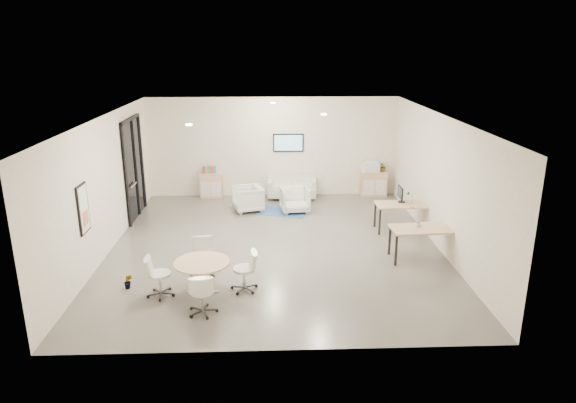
# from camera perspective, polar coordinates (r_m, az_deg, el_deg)

# --- Properties ---
(room_shell) EXTENTS (9.60, 10.60, 4.80)m
(room_shell) POSITION_cam_1_polar(r_m,az_deg,el_deg) (12.24, -1.49, 1.96)
(room_shell) COLOR #55534E
(room_shell) RESTS_ON ground
(glass_door) EXTENTS (0.09, 1.90, 2.85)m
(glass_door) POSITION_cam_1_polar(r_m,az_deg,el_deg) (15.18, -16.75, 3.86)
(glass_door) COLOR black
(glass_door) RESTS_ON room_shell
(artwork) EXTENTS (0.05, 0.54, 1.04)m
(artwork) POSITION_cam_1_polar(r_m,az_deg,el_deg) (11.38, -21.80, -0.77)
(artwork) COLOR black
(artwork) RESTS_ON room_shell
(wall_tv) EXTENTS (0.98, 0.06, 0.58)m
(wall_tv) POSITION_cam_1_polar(r_m,az_deg,el_deg) (16.57, 0.03, 6.55)
(wall_tv) COLOR black
(wall_tv) RESTS_ON room_shell
(ceiling_spots) EXTENTS (3.14, 4.14, 0.03)m
(ceiling_spots) POSITION_cam_1_polar(r_m,az_deg,el_deg) (12.74, -2.51, 9.81)
(ceiling_spots) COLOR #FFEAC6
(ceiling_spots) RESTS_ON room_shell
(sideboard_left) EXTENTS (0.72, 0.38, 0.81)m
(sideboard_left) POSITION_cam_1_polar(r_m,az_deg,el_deg) (16.79, -8.53, 1.78)
(sideboard_left) COLOR tan
(sideboard_left) RESTS_ON room_shell
(sideboard_right) EXTENTS (0.83, 0.40, 0.83)m
(sideboard_right) POSITION_cam_1_polar(r_m,az_deg,el_deg) (17.02, 9.49, 1.98)
(sideboard_right) COLOR tan
(sideboard_right) RESTS_ON room_shell
(books) EXTENTS (0.42, 0.14, 0.22)m
(books) POSITION_cam_1_polar(r_m,az_deg,el_deg) (16.67, -8.73, 3.50)
(books) COLOR red
(books) RESTS_ON sideboard_left
(printer) EXTENTS (0.58, 0.50, 0.37)m
(printer) POSITION_cam_1_polar(r_m,az_deg,el_deg) (16.85, 9.11, 3.90)
(printer) COLOR white
(printer) RESTS_ON sideboard_right
(loveseat) EXTENTS (1.57, 0.85, 0.58)m
(loveseat) POSITION_cam_1_polar(r_m,az_deg,el_deg) (16.56, 0.44, 1.43)
(loveseat) COLOR silver
(loveseat) RESTS_ON room_shell
(blue_rug) EXTENTS (1.60, 1.31, 0.01)m
(blue_rug) POSITION_cam_1_polar(r_m,az_deg,el_deg) (15.29, -0.53, -1.13)
(blue_rug) COLOR #2F5A90
(blue_rug) RESTS_ON room_shell
(armchair_left) EXTENTS (0.95, 0.98, 0.83)m
(armchair_left) POSITION_cam_1_polar(r_m,az_deg,el_deg) (15.31, -4.50, 0.45)
(armchair_left) COLOR silver
(armchair_left) RESTS_ON room_shell
(armchair_right) EXTENTS (0.89, 0.84, 0.82)m
(armchair_right) POSITION_cam_1_polar(r_m,az_deg,el_deg) (15.18, 0.77, 0.33)
(armchair_right) COLOR silver
(armchair_right) RESTS_ON room_shell
(desk_rear) EXTENTS (1.43, 0.72, 0.74)m
(desk_rear) POSITION_cam_1_polar(r_m,az_deg,el_deg) (13.92, 12.62, -0.56)
(desk_rear) COLOR tan
(desk_rear) RESTS_ON room_shell
(desk_front) EXTENTS (1.54, 0.85, 0.78)m
(desk_front) POSITION_cam_1_polar(r_m,az_deg,el_deg) (12.16, 14.82, -3.19)
(desk_front) COLOR tan
(desk_front) RESTS_ON room_shell
(monitor) EXTENTS (0.20, 0.50, 0.44)m
(monitor) POSITION_cam_1_polar(r_m,az_deg,el_deg) (13.96, 12.39, 0.85)
(monitor) COLOR black
(monitor) RESTS_ON desk_rear
(round_table) EXTENTS (1.11, 1.11, 0.67)m
(round_table) POSITION_cam_1_polar(r_m,az_deg,el_deg) (10.40, -9.55, -7.06)
(round_table) COLOR tan
(round_table) RESTS_ON room_shell
(meeting_chairs) EXTENTS (2.29, 2.29, 0.82)m
(meeting_chairs) POSITION_cam_1_polar(r_m,az_deg,el_deg) (10.47, -9.50, -7.95)
(meeting_chairs) COLOR white
(meeting_chairs) RESTS_ON room_shell
(plant_cabinet) EXTENTS (0.30, 0.34, 0.26)m
(plant_cabinet) POSITION_cam_1_polar(r_m,az_deg,el_deg) (16.93, 10.51, 3.74)
(plant_cabinet) COLOR #3F7F3F
(plant_cabinet) RESTS_ON sideboard_right
(plant_floor) EXTENTS (0.18, 0.32, 0.14)m
(plant_floor) POSITION_cam_1_polar(r_m,az_deg,el_deg) (11.13, -17.30, -8.89)
(plant_floor) COLOR #3F7F3F
(plant_floor) RESTS_ON room_shell
(cup) EXTENTS (0.14, 0.13, 0.12)m
(cup) POSITION_cam_1_polar(r_m,az_deg,el_deg) (12.17, 14.27, -2.45)
(cup) COLOR white
(cup) RESTS_ON desk_front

